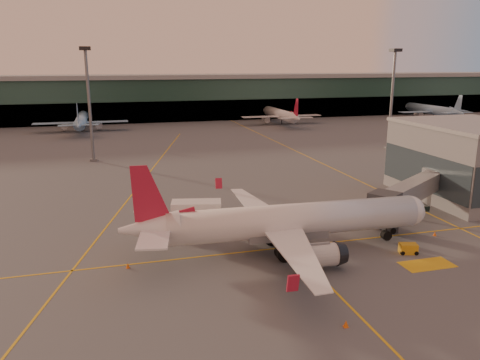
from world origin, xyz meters
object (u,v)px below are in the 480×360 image
object	(u,v)px
catering_truck	(197,217)
pushback_tug	(351,215)
main_airplane	(285,222)
gpu_cart	(408,249)

from	to	relation	value
catering_truck	pushback_tug	bearing A→B (deg)	14.38
main_airplane	catering_truck	distance (m)	11.84
main_airplane	catering_truck	world-z (taller)	main_airplane
main_airplane	catering_truck	bearing A→B (deg)	144.02
catering_truck	pushback_tug	distance (m)	22.81
catering_truck	gpu_cart	bearing A→B (deg)	-14.94
main_airplane	pushback_tug	distance (m)	16.05
pushback_tug	main_airplane	bearing A→B (deg)	-160.70
main_airplane	gpu_cart	xyz separation A→B (m)	(14.11, -4.59, -3.13)
main_airplane	gpu_cart	size ratio (longest dim) A/B	16.15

